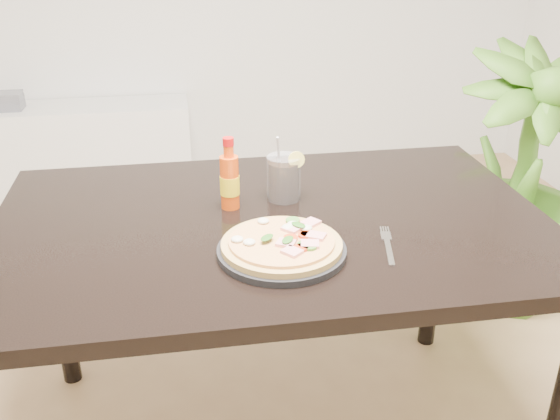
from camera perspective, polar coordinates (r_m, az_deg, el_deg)
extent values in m
cube|color=black|center=(1.59, -0.71, -1.44)|extent=(1.40, 0.90, 0.04)
cylinder|color=black|center=(2.14, -19.66, -6.97)|extent=(0.06, 0.06, 0.71)
cylinder|color=black|center=(2.27, 14.03, -4.31)|extent=(0.06, 0.06, 0.71)
cylinder|color=black|center=(1.41, 0.15, -3.76)|extent=(0.29, 0.29, 0.02)
cylinder|color=tan|center=(1.41, 0.15, -3.22)|extent=(0.27, 0.27, 0.01)
cylinder|color=#E3AE62|center=(1.40, 0.15, -2.85)|extent=(0.24, 0.24, 0.01)
cube|color=pink|center=(1.38, 0.54, -3.04)|extent=(0.05, 0.05, 0.01)
cube|color=pink|center=(1.38, 2.76, -3.13)|extent=(0.05, 0.04, 0.01)
cube|color=pink|center=(1.44, 1.05, -1.71)|extent=(0.05, 0.05, 0.01)
cube|color=pink|center=(1.34, 1.10, -3.82)|extent=(0.05, 0.05, 0.01)
cube|color=pink|center=(1.47, 2.83, -1.16)|extent=(0.05, 0.05, 0.01)
cube|color=pink|center=(1.41, 3.34, -2.37)|extent=(0.05, 0.05, 0.01)
cylinder|color=red|center=(1.36, 1.98, -3.47)|extent=(0.03, 0.03, 0.01)
cylinder|color=red|center=(1.40, 0.98, -2.57)|extent=(0.03, 0.03, 0.01)
cylinder|color=red|center=(1.41, 2.30, -2.31)|extent=(0.03, 0.03, 0.01)
cylinder|color=red|center=(1.42, 2.51, -2.25)|extent=(0.03, 0.03, 0.01)
cylinder|color=#45802A|center=(1.37, 2.72, -3.35)|extent=(0.03, 0.03, 0.01)
cylinder|color=#45802A|center=(1.37, 2.28, -3.19)|extent=(0.03, 0.03, 0.01)
cylinder|color=#45802A|center=(1.48, 1.17, -0.97)|extent=(0.03, 0.03, 0.01)
ellipsoid|color=beige|center=(1.44, 2.42, -1.65)|extent=(0.03, 0.03, 0.01)
ellipsoid|color=beige|center=(1.45, 0.69, -1.61)|extent=(0.03, 0.03, 0.01)
ellipsoid|color=beige|center=(1.48, -1.54, -1.00)|extent=(0.03, 0.03, 0.01)
ellipsoid|color=beige|center=(1.40, -3.94, -2.67)|extent=(0.03, 0.03, 0.01)
ellipsoid|color=beige|center=(1.46, 1.18, -1.31)|extent=(0.03, 0.03, 0.01)
ellipsoid|color=beige|center=(1.38, -2.83, -2.95)|extent=(0.03, 0.03, 0.01)
ellipsoid|color=#266017|center=(1.39, -1.20, -2.52)|extent=(0.04, 0.04, 0.00)
ellipsoid|color=#266017|center=(1.38, 0.70, -2.72)|extent=(0.04, 0.05, 0.00)
ellipsoid|color=#266017|center=(1.45, 1.70, -1.35)|extent=(0.04, 0.05, 0.00)
cylinder|color=#DF480D|center=(1.62, -4.62, 2.53)|extent=(0.06, 0.06, 0.14)
cylinder|color=yellow|center=(1.62, -4.61, 2.30)|extent=(0.05, 0.05, 0.05)
cylinder|color=#DF480D|center=(1.59, -4.73, 5.39)|extent=(0.03, 0.03, 0.03)
cylinder|color=red|center=(1.58, -4.76, 6.25)|extent=(0.03, 0.03, 0.02)
cylinder|color=black|center=(1.67, 0.35, 2.72)|extent=(0.08, 0.08, 0.11)
cylinder|color=silver|center=(1.67, 0.35, 2.96)|extent=(0.09, 0.09, 0.12)
cylinder|color=#F2E059|center=(1.64, 1.51, 4.63)|extent=(0.04, 0.01, 0.04)
cylinder|color=#B2B2B7|center=(1.67, -0.05, 4.17)|extent=(0.03, 0.06, 0.17)
cube|color=silver|center=(1.44, 9.96, -3.84)|extent=(0.04, 0.12, 0.00)
cube|color=silver|center=(1.51, 9.66, -2.37)|extent=(0.03, 0.04, 0.00)
cube|color=silver|center=(1.54, 9.21, -1.79)|extent=(0.01, 0.03, 0.00)
cube|color=silver|center=(1.54, 9.43, -1.80)|extent=(0.01, 0.03, 0.00)
cube|color=silver|center=(1.54, 9.65, -1.80)|extent=(0.01, 0.03, 0.00)
cube|color=silver|center=(1.54, 9.87, -1.81)|extent=(0.01, 0.03, 0.00)
imported|color=#447A20|center=(2.60, 20.91, 2.60)|extent=(0.67, 0.67, 1.03)
cylinder|color=brown|center=(2.77, 19.63, -5.16)|extent=(0.28, 0.28, 0.22)
cube|color=white|center=(3.75, -19.02, 5.25)|extent=(1.40, 0.34, 0.50)
cube|color=slate|center=(3.71, -23.45, 8.50)|extent=(0.14, 0.12, 0.01)
cube|color=slate|center=(3.70, -23.48, 8.65)|extent=(0.14, 0.12, 0.01)
cube|color=slate|center=(3.70, -23.51, 8.81)|extent=(0.14, 0.12, 0.01)
cube|color=slate|center=(3.70, -23.54, 8.96)|extent=(0.14, 0.12, 0.01)
cube|color=slate|center=(3.70, -23.57, 9.12)|extent=(0.14, 0.12, 0.01)
cube|color=slate|center=(3.69, -23.59, 9.27)|extent=(0.14, 0.12, 0.01)
cube|color=slate|center=(3.69, -23.62, 9.43)|extent=(0.14, 0.12, 0.01)
cube|color=slate|center=(3.69, -23.65, 9.59)|extent=(0.14, 0.12, 0.01)
cube|color=slate|center=(3.69, -23.68, 9.74)|extent=(0.14, 0.12, 0.01)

